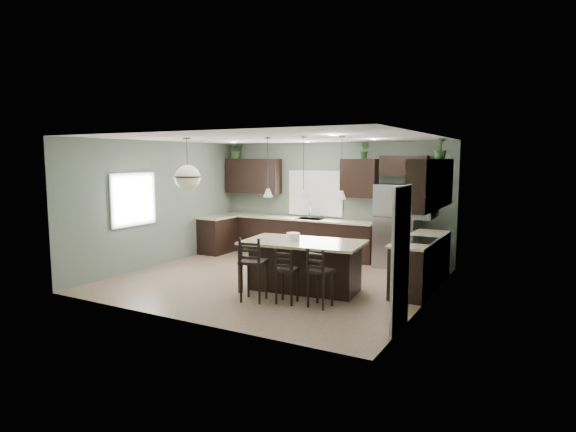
# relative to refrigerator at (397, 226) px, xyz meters

# --- Properties ---
(ground) EXTENTS (6.00, 6.00, 0.00)m
(ground) POSITION_rel_refrigerator_xyz_m (-1.79, -2.35, -0.93)
(ground) COLOR #9E8466
(ground) RESTS_ON ground
(pantry_door) EXTENTS (0.04, 0.82, 2.04)m
(pantry_door) POSITION_rel_refrigerator_xyz_m (1.18, -3.90, 0.09)
(pantry_door) COLOR white
(pantry_door) RESTS_ON ground
(window_back) EXTENTS (1.35, 0.02, 1.00)m
(window_back) POSITION_rel_refrigerator_xyz_m (-2.19, 0.39, 0.62)
(window_back) COLOR white
(window_back) RESTS_ON room_shell
(window_left) EXTENTS (0.02, 1.10, 1.00)m
(window_left) POSITION_rel_refrigerator_xyz_m (-4.78, -3.15, 0.62)
(window_left) COLOR white
(window_left) RESTS_ON room_shell
(left_return_cabs) EXTENTS (0.60, 0.90, 0.90)m
(left_return_cabs) POSITION_rel_refrigerator_xyz_m (-4.49, -0.65, -0.48)
(left_return_cabs) COLOR black
(left_return_cabs) RESTS_ON ground
(left_return_countertop) EXTENTS (0.66, 0.96, 0.04)m
(left_return_countertop) POSITION_rel_refrigerator_xyz_m (-4.47, -0.65, -0.01)
(left_return_countertop) COLOR #C5B895
(left_return_countertop) RESTS_ON left_return_cabs
(back_lower_cabs) EXTENTS (4.20, 0.60, 0.90)m
(back_lower_cabs) POSITION_rel_refrigerator_xyz_m (-2.64, 0.10, -0.48)
(back_lower_cabs) COLOR black
(back_lower_cabs) RESTS_ON ground
(back_countertop) EXTENTS (4.20, 0.66, 0.04)m
(back_countertop) POSITION_rel_refrigerator_xyz_m (-2.64, 0.08, -0.01)
(back_countertop) COLOR #C5B895
(back_countertop) RESTS_ON back_lower_cabs
(sink_inset) EXTENTS (0.70, 0.45, 0.01)m
(sink_inset) POSITION_rel_refrigerator_xyz_m (-2.19, 0.08, 0.01)
(sink_inset) COLOR gray
(sink_inset) RESTS_ON back_countertop
(faucet) EXTENTS (0.02, 0.02, 0.28)m
(faucet) POSITION_rel_refrigerator_xyz_m (-2.19, 0.05, 0.16)
(faucet) COLOR silver
(faucet) RESTS_ON back_countertop
(back_upper_left) EXTENTS (1.55, 0.34, 0.90)m
(back_upper_left) POSITION_rel_refrigerator_xyz_m (-3.94, 0.23, 1.02)
(back_upper_left) COLOR black
(back_upper_left) RESTS_ON room_shell
(back_upper_right) EXTENTS (0.85, 0.34, 0.90)m
(back_upper_right) POSITION_rel_refrigerator_xyz_m (-0.99, 0.23, 1.02)
(back_upper_right) COLOR black
(back_upper_right) RESTS_ON room_shell
(fridge_header) EXTENTS (1.05, 0.34, 0.45)m
(fridge_header) POSITION_rel_refrigerator_xyz_m (0.06, 0.23, 1.32)
(fridge_header) COLOR black
(fridge_header) RESTS_ON room_shell
(right_lower_cabs) EXTENTS (0.60, 2.35, 0.90)m
(right_lower_cabs) POSITION_rel_refrigerator_xyz_m (0.91, -1.47, -0.48)
(right_lower_cabs) COLOR black
(right_lower_cabs) RESTS_ON ground
(right_countertop) EXTENTS (0.66, 2.35, 0.04)m
(right_countertop) POSITION_rel_refrigerator_xyz_m (0.89, -1.47, -0.01)
(right_countertop) COLOR #C5B895
(right_countertop) RESTS_ON right_lower_cabs
(cooktop) EXTENTS (0.58, 0.75, 0.02)m
(cooktop) POSITION_rel_refrigerator_xyz_m (0.89, -1.75, 0.02)
(cooktop) COLOR black
(cooktop) RESTS_ON right_countertop
(wall_oven_front) EXTENTS (0.01, 0.72, 0.60)m
(wall_oven_front) POSITION_rel_refrigerator_xyz_m (0.60, -1.75, -0.48)
(wall_oven_front) COLOR gray
(wall_oven_front) RESTS_ON right_lower_cabs
(right_upper_cabs) EXTENTS (0.34, 2.35, 0.90)m
(right_upper_cabs) POSITION_rel_refrigerator_xyz_m (1.04, -1.47, 1.02)
(right_upper_cabs) COLOR black
(right_upper_cabs) RESTS_ON room_shell
(microwave) EXTENTS (0.40, 0.75, 0.40)m
(microwave) POSITION_rel_refrigerator_xyz_m (0.99, -1.75, 0.62)
(microwave) COLOR gray
(microwave) RESTS_ON right_upper_cabs
(refrigerator) EXTENTS (0.90, 0.74, 1.85)m
(refrigerator) POSITION_rel_refrigerator_xyz_m (0.00, 0.00, 0.00)
(refrigerator) COLOR #97979F
(refrigerator) RESTS_ON ground
(kitchen_island) EXTENTS (2.27, 1.44, 0.92)m
(kitchen_island) POSITION_rel_refrigerator_xyz_m (-0.91, -2.79, -0.46)
(kitchen_island) COLOR black
(kitchen_island) RESTS_ON ground
(serving_dish) EXTENTS (0.24, 0.24, 0.14)m
(serving_dish) POSITION_rel_refrigerator_xyz_m (-1.11, -2.81, 0.07)
(serving_dish) COLOR white
(serving_dish) RESTS_ON kitchen_island
(bar_stool_left) EXTENTS (0.49, 0.49, 1.11)m
(bar_stool_left) POSITION_rel_refrigerator_xyz_m (-1.37, -3.73, -0.37)
(bar_stool_left) COLOR black
(bar_stool_left) RESTS_ON ground
(bar_stool_center) EXTENTS (0.39, 0.39, 0.95)m
(bar_stool_center) POSITION_rel_refrigerator_xyz_m (-0.82, -3.57, -0.45)
(bar_stool_center) COLOR black
(bar_stool_center) RESTS_ON ground
(bar_stool_right) EXTENTS (0.40, 0.40, 0.99)m
(bar_stool_right) POSITION_rel_refrigerator_xyz_m (-0.24, -3.50, -0.43)
(bar_stool_right) COLOR black
(bar_stool_right) RESTS_ON ground
(pendant_left) EXTENTS (0.17, 0.17, 1.10)m
(pendant_left) POSITION_rel_refrigerator_xyz_m (-1.61, -2.86, 1.32)
(pendant_left) COLOR white
(pendant_left) RESTS_ON room_shell
(pendant_center) EXTENTS (0.17, 0.17, 1.10)m
(pendant_center) POSITION_rel_refrigerator_xyz_m (-0.91, -2.79, 1.32)
(pendant_center) COLOR silver
(pendant_center) RESTS_ON room_shell
(pendant_right) EXTENTS (0.17, 0.17, 1.10)m
(pendant_right) POSITION_rel_refrigerator_xyz_m (-0.22, -2.71, 1.32)
(pendant_right) COLOR white
(pendant_right) RESTS_ON room_shell
(chandelier) EXTENTS (0.52, 0.52, 0.99)m
(chandelier) POSITION_rel_refrigerator_xyz_m (-3.01, -3.44, 1.38)
(chandelier) COLOR beige
(chandelier) RESTS_ON room_shell
(plant_back_left) EXTENTS (0.53, 0.50, 0.47)m
(plant_back_left) POSITION_rel_refrigerator_xyz_m (-4.45, 0.20, 1.71)
(plant_back_left) COLOR #2B4B20
(plant_back_left) RESTS_ON back_upper_left
(plant_back_right) EXTENTS (0.25, 0.22, 0.39)m
(plant_back_right) POSITION_rel_refrigerator_xyz_m (-0.86, 0.20, 1.67)
(plant_back_right) COLOR #274A20
(plant_back_right) RESTS_ON back_upper_right
(plant_right_wall) EXTENTS (0.31, 0.31, 0.43)m
(plant_right_wall) POSITION_rel_refrigerator_xyz_m (1.01, -0.65, 1.69)
(plant_right_wall) COLOR #2C5726
(plant_right_wall) RESTS_ON right_upper_cabs
(room_shell) EXTENTS (6.00, 6.00, 6.00)m
(room_shell) POSITION_rel_refrigerator_xyz_m (-1.79, -2.35, 0.77)
(room_shell) COLOR #5C6A5C
(room_shell) RESTS_ON ground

